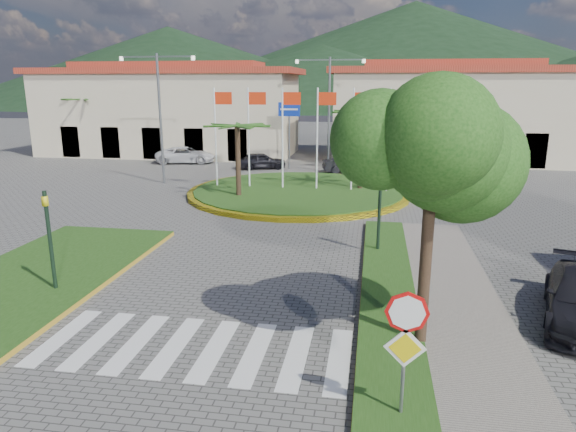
% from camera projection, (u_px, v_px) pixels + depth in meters
% --- Properties ---
extents(sidewalk_right, '(4.00, 28.00, 0.15)m').
position_uv_depth(sidewalk_right, '(460.00, 423.00, 9.58)').
color(sidewalk_right, gray).
rests_on(sidewalk_right, ground).
extents(verge_right, '(1.60, 28.00, 0.18)m').
position_uv_depth(verge_right, '(395.00, 415.00, 9.76)').
color(verge_right, '#214714').
rests_on(verge_right, ground).
extents(median_left, '(5.00, 14.00, 0.18)m').
position_uv_depth(median_left, '(7.00, 294.00, 15.38)').
color(median_left, '#214714').
rests_on(median_left, ground).
extents(crosswalk, '(8.00, 3.00, 0.01)m').
position_uv_depth(crosswalk, '(191.00, 347.00, 12.46)').
color(crosswalk, silver).
rests_on(crosswalk, ground).
extents(roundabout_island, '(12.70, 12.70, 6.00)m').
position_uv_depth(roundabout_island, '(298.00, 192.00, 29.60)').
color(roundabout_island, yellow).
rests_on(roundabout_island, ground).
extents(stop_sign, '(0.80, 0.11, 2.65)m').
position_uv_depth(stop_sign, '(406.00, 335.00, 9.29)').
color(stop_sign, slate).
rests_on(stop_sign, ground).
extents(deciduous_tree, '(3.60, 3.60, 6.80)m').
position_uv_depth(deciduous_tree, '(435.00, 132.00, 11.24)').
color(deciduous_tree, black).
rests_on(deciduous_tree, ground).
extents(traffic_light_left, '(0.15, 0.18, 3.20)m').
position_uv_depth(traffic_light_left, '(49.00, 232.00, 15.19)').
color(traffic_light_left, black).
rests_on(traffic_light_left, ground).
extents(traffic_light_right, '(0.15, 0.18, 3.20)m').
position_uv_depth(traffic_light_right, '(380.00, 203.00, 18.90)').
color(traffic_light_right, black).
rests_on(traffic_light_right, ground).
extents(traffic_light_far, '(0.18, 0.15, 3.20)m').
position_uv_depth(traffic_light_far, '(435.00, 155.00, 31.71)').
color(traffic_light_far, black).
rests_on(traffic_light_far, ground).
extents(direction_sign_west, '(1.60, 0.14, 5.20)m').
position_uv_depth(direction_sign_west, '(289.00, 121.00, 37.65)').
color(direction_sign_west, slate).
rests_on(direction_sign_west, ground).
extents(direction_sign_east, '(1.60, 0.14, 5.20)m').
position_uv_depth(direction_sign_east, '(358.00, 122.00, 36.85)').
color(direction_sign_east, slate).
rests_on(direction_sign_east, ground).
extents(street_lamp_centre, '(4.80, 0.16, 8.00)m').
position_uv_depth(street_lamp_centre, '(329.00, 109.00, 36.00)').
color(street_lamp_centre, slate).
rests_on(street_lamp_centre, ground).
extents(street_lamp_west, '(4.80, 0.16, 8.00)m').
position_uv_depth(street_lamp_west, '(160.00, 112.00, 31.86)').
color(street_lamp_west, slate).
rests_on(street_lamp_west, ground).
extents(building_left, '(23.32, 9.54, 8.05)m').
position_uv_depth(building_left, '(171.00, 110.00, 46.18)').
color(building_left, beige).
rests_on(building_left, ground).
extents(building_right, '(19.08, 9.54, 8.05)m').
position_uv_depth(building_right, '(446.00, 112.00, 42.36)').
color(building_right, beige).
rests_on(building_right, ground).
extents(hill_far_west, '(140.00, 140.00, 22.00)m').
position_uv_depth(hill_far_west, '(170.00, 67.00, 148.33)').
color(hill_far_west, black).
rests_on(hill_far_west, ground).
extents(hill_far_mid, '(180.00, 180.00, 30.00)m').
position_uv_depth(hill_far_mid, '(413.00, 54.00, 155.31)').
color(hill_far_mid, black).
rests_on(hill_far_mid, ground).
extents(hill_near_back, '(110.00, 110.00, 16.00)m').
position_uv_depth(hill_near_back, '(321.00, 77.00, 132.38)').
color(hill_near_back, black).
rests_on(hill_near_back, ground).
extents(white_van, '(5.00, 3.01, 1.30)m').
position_uv_depth(white_van, '(186.00, 155.00, 41.22)').
color(white_van, silver).
rests_on(white_van, ground).
extents(car_dark_a, '(3.92, 2.62, 1.24)m').
position_uv_depth(car_dark_a, '(261.00, 161.00, 38.42)').
color(car_dark_a, black).
rests_on(car_dark_a, ground).
extents(car_dark_b, '(4.04, 2.30, 1.26)m').
position_uv_depth(car_dark_b, '(350.00, 164.00, 36.72)').
color(car_dark_b, black).
rests_on(car_dark_b, ground).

